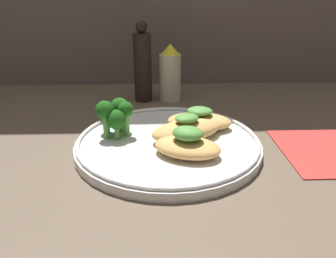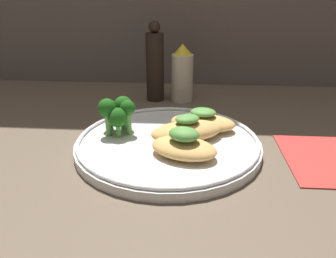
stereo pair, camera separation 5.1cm
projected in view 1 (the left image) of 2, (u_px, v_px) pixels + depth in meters
The scene contains 9 objects.
ground_plane at pixel (168, 151), 52.31cm from camera, with size 180.00×180.00×1.00cm, color brown.
plate at pixel (168, 143), 51.71cm from camera, with size 29.04×29.04×2.00cm.
grilled_meat_front at pixel (187, 145), 46.55cm from camera, with size 11.16×9.06×4.35cm.
grilled_meat_middle at pixel (187, 130), 51.55cm from camera, with size 12.96×9.78×4.18cm.
grilled_meat_back at pixel (199, 120), 55.55cm from camera, with size 11.66×7.59×3.77cm.
broccoli_bunch at pixel (114, 114), 51.91cm from camera, with size 5.83×6.24×6.22cm.
sauce_bottle at pixel (170, 74), 72.14cm from camera, with size 4.76×4.76×12.60cm.
pepper_grinder at pixel (143, 65), 71.19cm from camera, with size 3.90×3.90×17.28cm.
napkin at pixel (333, 151), 51.05cm from camera, with size 16.06×16.06×0.40cm.
Camera 1 is at (-1.55, -46.51, 23.65)cm, focal length 35.00 mm.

